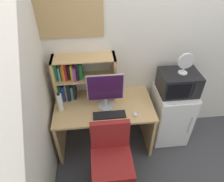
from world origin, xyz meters
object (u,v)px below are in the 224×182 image
object	(u,v)px
monitor	(105,90)
hutch_bookshelf	(76,77)
keyboard	(109,115)
wall_corkboard	(70,19)
desk_fan	(186,62)
mini_fridge	(171,115)
desk_chair	(111,162)
computer_mouse	(135,114)
water_bottle	(60,102)
microwave	(178,83)

from	to	relation	value
monitor	hutch_bookshelf	bearing A→B (deg)	145.68
keyboard	wall_corkboard	world-z (taller)	wall_corkboard
desk_fan	wall_corkboard	xyz separation A→B (m)	(-1.28, 0.27, 0.46)
hutch_bookshelf	mini_fridge	world-z (taller)	hutch_bookshelf
desk_chair	mini_fridge	bearing A→B (deg)	34.79
monitor	wall_corkboard	bearing A→B (deg)	134.96
monitor	desk_fan	world-z (taller)	desk_fan
desk_chair	wall_corkboard	size ratio (longest dim) A/B	1.23
hutch_bookshelf	computer_mouse	size ratio (longest dim) A/B	8.91
mini_fridge	wall_corkboard	size ratio (longest dim) A/B	1.18
desk_fan	hutch_bookshelf	bearing A→B (deg)	172.33
water_bottle	hutch_bookshelf	bearing A→B (deg)	50.40
keyboard	desk_fan	xyz separation A→B (m)	(0.91, 0.24, 0.53)
hutch_bookshelf	keyboard	size ratio (longest dim) A/B	1.95
keyboard	mini_fridge	world-z (taller)	mini_fridge
water_bottle	microwave	world-z (taller)	microwave
microwave	desk_fan	distance (m)	0.29
monitor	water_bottle	bearing A→B (deg)	-179.36
mini_fridge	desk_chair	size ratio (longest dim) A/B	0.96
hutch_bookshelf	desk_chair	distance (m)	1.10
water_bottle	microwave	xyz separation A→B (m)	(1.47, 0.08, 0.12)
keyboard	water_bottle	distance (m)	0.61
keyboard	wall_corkboard	bearing A→B (deg)	125.70
monitor	water_bottle	xyz separation A→B (m)	(-0.55, -0.01, -0.13)
keyboard	mini_fridge	xyz separation A→B (m)	(0.89, 0.24, -0.33)
mini_fridge	desk_fan	world-z (taller)	desk_fan
keyboard	computer_mouse	distance (m)	0.31
keyboard	mini_fridge	size ratio (longest dim) A/B	0.46
monitor	computer_mouse	bearing A→B (deg)	-29.32
hutch_bookshelf	monitor	bearing A→B (deg)	-34.32
desk_fan	wall_corkboard	bearing A→B (deg)	167.90
desk_chair	hutch_bookshelf	bearing A→B (deg)	114.20
keyboard	desk_chair	size ratio (longest dim) A/B	0.44
computer_mouse	water_bottle	distance (m)	0.91
computer_mouse	desk_chair	xyz separation A→B (m)	(-0.32, -0.38, -0.37)
desk_fan	wall_corkboard	distance (m)	1.39
wall_corkboard	computer_mouse	bearing A→B (deg)	-38.02
desk_fan	microwave	bearing A→B (deg)	164.76
keyboard	desk_fan	distance (m)	1.08
mini_fridge	desk_chair	xyz separation A→B (m)	(-0.91, -0.63, -0.04)
desk_chair	wall_corkboard	world-z (taller)	wall_corkboard
hutch_bookshelf	microwave	xyz separation A→B (m)	(1.27, -0.17, -0.06)
monitor	computer_mouse	distance (m)	0.46
water_bottle	monitor	bearing A→B (deg)	0.64
water_bottle	mini_fridge	bearing A→B (deg)	2.84
computer_mouse	desk_chair	world-z (taller)	desk_chair
keyboard	wall_corkboard	size ratio (longest dim) A/B	0.54
hutch_bookshelf	desk_fan	size ratio (longest dim) A/B	2.81
hutch_bookshelf	desk_chair	bearing A→B (deg)	-65.80
keyboard	microwave	bearing A→B (deg)	15.22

